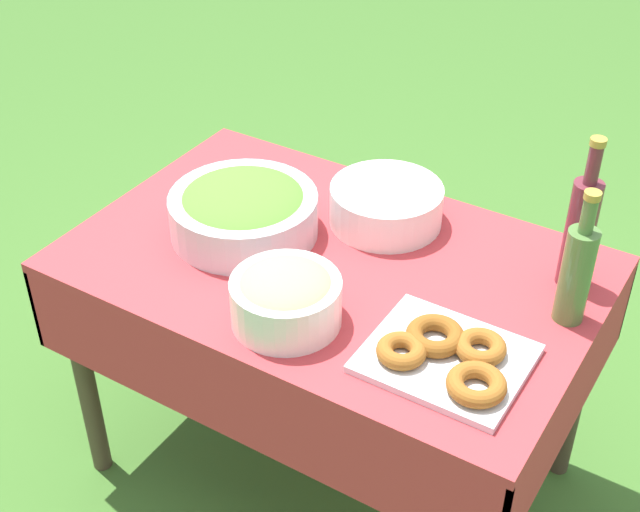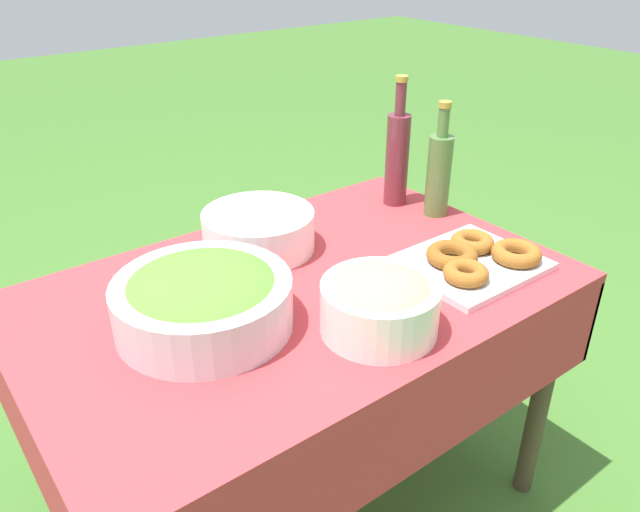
{
  "view_description": "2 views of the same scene",
  "coord_description": "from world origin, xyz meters",
  "px_view_note": "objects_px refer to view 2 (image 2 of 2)",
  "views": [
    {
      "loc": [
        -0.83,
        1.39,
        1.89
      ],
      "look_at": [
        0.0,
        0.05,
        0.74
      ],
      "focal_mm": 50.0,
      "sensor_mm": 36.0,
      "label": 1
    },
    {
      "loc": [
        0.67,
        0.96,
        1.4
      ],
      "look_at": [
        -0.04,
        0.03,
        0.77
      ],
      "focal_mm": 35.0,
      "sensor_mm": 36.0,
      "label": 2
    }
  ],
  "objects_px": {
    "pasta_bowl": "(380,302)",
    "plate_stack": "(259,231)",
    "salad_bowl": "(203,298)",
    "wine_bottle": "(397,155)",
    "olive_oil_bottle": "(439,172)",
    "donut_platter": "(473,259)"
  },
  "relations": [
    {
      "from": "donut_platter",
      "to": "wine_bottle",
      "type": "height_order",
      "value": "wine_bottle"
    },
    {
      "from": "donut_platter",
      "to": "salad_bowl",
      "type": "bearing_deg",
      "value": -15.21
    },
    {
      "from": "salad_bowl",
      "to": "plate_stack",
      "type": "bearing_deg",
      "value": -140.66
    },
    {
      "from": "plate_stack",
      "to": "olive_oil_bottle",
      "type": "height_order",
      "value": "olive_oil_bottle"
    },
    {
      "from": "salad_bowl",
      "to": "wine_bottle",
      "type": "bearing_deg",
      "value": -162.89
    },
    {
      "from": "olive_oil_bottle",
      "to": "plate_stack",
      "type": "bearing_deg",
      "value": -13.23
    },
    {
      "from": "wine_bottle",
      "to": "salad_bowl",
      "type": "bearing_deg",
      "value": 17.11
    },
    {
      "from": "salad_bowl",
      "to": "olive_oil_bottle",
      "type": "distance_m",
      "value": 0.76
    },
    {
      "from": "donut_platter",
      "to": "plate_stack",
      "type": "relative_size",
      "value": 1.15
    },
    {
      "from": "plate_stack",
      "to": "wine_bottle",
      "type": "relative_size",
      "value": 0.76
    },
    {
      "from": "donut_platter",
      "to": "olive_oil_bottle",
      "type": "height_order",
      "value": "olive_oil_bottle"
    },
    {
      "from": "salad_bowl",
      "to": "pasta_bowl",
      "type": "distance_m",
      "value": 0.34
    },
    {
      "from": "salad_bowl",
      "to": "plate_stack",
      "type": "distance_m",
      "value": 0.34
    },
    {
      "from": "pasta_bowl",
      "to": "plate_stack",
      "type": "height_order",
      "value": "pasta_bowl"
    },
    {
      "from": "salad_bowl",
      "to": "plate_stack",
      "type": "relative_size",
      "value": 1.29
    },
    {
      "from": "pasta_bowl",
      "to": "olive_oil_bottle",
      "type": "relative_size",
      "value": 0.75
    },
    {
      "from": "donut_platter",
      "to": "wine_bottle",
      "type": "distance_m",
      "value": 0.42
    },
    {
      "from": "salad_bowl",
      "to": "donut_platter",
      "type": "relative_size",
      "value": 1.12
    },
    {
      "from": "pasta_bowl",
      "to": "olive_oil_bottle",
      "type": "xyz_separation_m",
      "value": [
        -0.49,
        -0.32,
        0.06
      ]
    },
    {
      "from": "salad_bowl",
      "to": "wine_bottle",
      "type": "xyz_separation_m",
      "value": [
        -0.72,
        -0.22,
        0.08
      ]
    },
    {
      "from": "salad_bowl",
      "to": "wine_bottle",
      "type": "height_order",
      "value": "wine_bottle"
    },
    {
      "from": "plate_stack",
      "to": "olive_oil_bottle",
      "type": "xyz_separation_m",
      "value": [
        -0.49,
        0.12,
        0.07
      ]
    }
  ]
}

